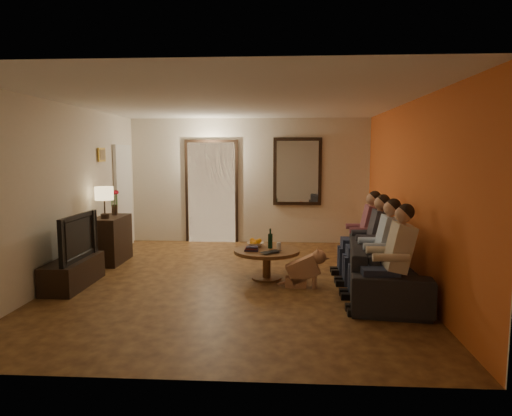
# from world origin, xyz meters

# --- Properties ---
(floor) EXTENTS (5.00, 6.00, 0.01)m
(floor) POSITION_xyz_m (0.00, 0.00, 0.00)
(floor) COLOR #3A1F0F
(floor) RESTS_ON ground
(ceiling) EXTENTS (5.00, 6.00, 0.01)m
(ceiling) POSITION_xyz_m (0.00, 0.00, 2.60)
(ceiling) COLOR white
(ceiling) RESTS_ON back_wall
(back_wall) EXTENTS (5.00, 0.02, 2.60)m
(back_wall) POSITION_xyz_m (0.00, 3.00, 1.30)
(back_wall) COLOR beige
(back_wall) RESTS_ON floor
(front_wall) EXTENTS (5.00, 0.02, 2.60)m
(front_wall) POSITION_xyz_m (0.00, -3.00, 1.30)
(front_wall) COLOR beige
(front_wall) RESTS_ON floor
(left_wall) EXTENTS (0.02, 6.00, 2.60)m
(left_wall) POSITION_xyz_m (-2.50, 0.00, 1.30)
(left_wall) COLOR beige
(left_wall) RESTS_ON floor
(right_wall) EXTENTS (0.02, 6.00, 2.60)m
(right_wall) POSITION_xyz_m (2.50, 0.00, 1.30)
(right_wall) COLOR beige
(right_wall) RESTS_ON floor
(orange_accent) EXTENTS (0.01, 6.00, 2.60)m
(orange_accent) POSITION_xyz_m (2.49, 0.00, 1.30)
(orange_accent) COLOR orange
(orange_accent) RESTS_ON right_wall
(kitchen_doorway) EXTENTS (1.00, 0.06, 2.10)m
(kitchen_doorway) POSITION_xyz_m (-0.80, 2.98, 1.05)
(kitchen_doorway) COLOR #FFE0A5
(kitchen_doorway) RESTS_ON floor
(door_trim) EXTENTS (1.12, 0.04, 2.22)m
(door_trim) POSITION_xyz_m (-0.80, 2.97, 1.05)
(door_trim) COLOR black
(door_trim) RESTS_ON floor
(fridge_glimpse) EXTENTS (0.45, 0.03, 1.70)m
(fridge_glimpse) POSITION_xyz_m (-0.55, 2.98, 0.90)
(fridge_glimpse) COLOR silver
(fridge_glimpse) RESTS_ON floor
(mirror_frame) EXTENTS (1.00, 0.05, 1.40)m
(mirror_frame) POSITION_xyz_m (1.00, 2.96, 1.50)
(mirror_frame) COLOR black
(mirror_frame) RESTS_ON back_wall
(mirror_glass) EXTENTS (0.86, 0.02, 1.26)m
(mirror_glass) POSITION_xyz_m (1.00, 2.93, 1.50)
(mirror_glass) COLOR white
(mirror_glass) RESTS_ON back_wall
(white_door) EXTENTS (0.06, 0.85, 2.04)m
(white_door) POSITION_xyz_m (-2.46, 2.30, 1.02)
(white_door) COLOR white
(white_door) RESTS_ON floor
(framed_art) EXTENTS (0.03, 0.28, 0.24)m
(framed_art) POSITION_xyz_m (-2.47, 1.30, 1.85)
(framed_art) COLOR #B28C33
(framed_art) RESTS_ON left_wall
(art_canvas) EXTENTS (0.01, 0.22, 0.18)m
(art_canvas) POSITION_xyz_m (-2.46, 1.30, 1.85)
(art_canvas) COLOR brown
(art_canvas) RESTS_ON left_wall
(dresser) EXTENTS (0.45, 0.90, 0.80)m
(dresser) POSITION_xyz_m (-2.25, 1.02, 0.40)
(dresser) COLOR black
(dresser) RESTS_ON floor
(table_lamp) EXTENTS (0.30, 0.30, 0.54)m
(table_lamp) POSITION_xyz_m (-2.25, 0.80, 1.07)
(table_lamp) COLOR beige
(table_lamp) RESTS_ON dresser
(flower_vase) EXTENTS (0.14, 0.14, 0.44)m
(flower_vase) POSITION_xyz_m (-2.25, 1.24, 1.02)
(flower_vase) COLOR red
(flower_vase) RESTS_ON dresser
(tv_stand) EXTENTS (0.45, 1.17, 0.39)m
(tv_stand) POSITION_xyz_m (-2.25, -0.43, 0.20)
(tv_stand) COLOR black
(tv_stand) RESTS_ON floor
(tv) EXTENTS (1.11, 0.15, 0.64)m
(tv) POSITION_xyz_m (-2.25, -0.43, 0.71)
(tv) COLOR black
(tv) RESTS_ON tv_stand
(sofa) EXTENTS (2.46, 1.21, 0.69)m
(sofa) POSITION_xyz_m (2.09, -0.40, 0.34)
(sofa) COLOR black
(sofa) RESTS_ON floor
(person_a) EXTENTS (0.60, 0.40, 1.20)m
(person_a) POSITION_xyz_m (1.99, -1.30, 0.60)
(person_a) COLOR tan
(person_a) RESTS_ON sofa
(person_b) EXTENTS (0.60, 0.40, 1.20)m
(person_b) POSITION_xyz_m (1.99, -0.70, 0.60)
(person_b) COLOR tan
(person_b) RESTS_ON sofa
(person_c) EXTENTS (0.60, 0.40, 1.20)m
(person_c) POSITION_xyz_m (1.99, -0.10, 0.60)
(person_c) COLOR tan
(person_c) RESTS_ON sofa
(person_d) EXTENTS (0.60, 0.40, 1.20)m
(person_d) POSITION_xyz_m (1.99, 0.50, 0.60)
(person_d) COLOR tan
(person_d) RESTS_ON sofa
(dog) EXTENTS (0.57, 0.26, 0.56)m
(dog) POSITION_xyz_m (1.00, -0.27, 0.28)
(dog) COLOR #AF7151
(dog) RESTS_ON floor
(coffee_table) EXTENTS (1.14, 1.14, 0.45)m
(coffee_table) POSITION_xyz_m (0.47, 0.11, 0.23)
(coffee_table) COLOR brown
(coffee_table) RESTS_ON floor
(bowl) EXTENTS (0.26, 0.26, 0.06)m
(bowl) POSITION_xyz_m (0.29, 0.33, 0.48)
(bowl) COLOR white
(bowl) RESTS_ON coffee_table
(oranges) EXTENTS (0.20, 0.20, 0.08)m
(oranges) POSITION_xyz_m (0.29, 0.33, 0.55)
(oranges) COLOR #FF9D15
(oranges) RESTS_ON bowl
(wine_bottle) EXTENTS (0.07, 0.07, 0.31)m
(wine_bottle) POSITION_xyz_m (0.52, 0.21, 0.60)
(wine_bottle) COLOR black
(wine_bottle) RESTS_ON coffee_table
(wine_glass) EXTENTS (0.06, 0.06, 0.10)m
(wine_glass) POSITION_xyz_m (0.65, 0.16, 0.50)
(wine_glass) COLOR silver
(wine_glass) RESTS_ON coffee_table
(book_stack) EXTENTS (0.20, 0.15, 0.07)m
(book_stack) POSITION_xyz_m (0.25, 0.01, 0.48)
(book_stack) COLOR black
(book_stack) RESTS_ON coffee_table
(laptop) EXTENTS (0.39, 0.38, 0.03)m
(laptop) POSITION_xyz_m (0.57, -0.17, 0.46)
(laptop) COLOR black
(laptop) RESTS_ON coffee_table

